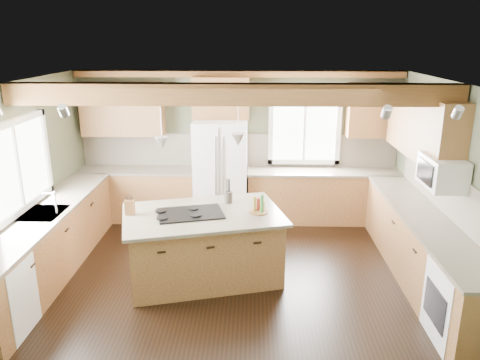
{
  "coord_description": "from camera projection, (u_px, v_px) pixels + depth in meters",
  "views": [
    {
      "loc": [
        0.26,
        -5.63,
        3.14
      ],
      "look_at": [
        0.09,
        0.3,
        1.32
      ],
      "focal_mm": 35.0,
      "sensor_mm": 36.0,
      "label": 1
    }
  ],
  "objects": [
    {
      "name": "floor",
      "position": [
        233.0,
        280.0,
        6.3
      ],
      "size": [
        5.6,
        5.6,
        0.0
      ],
      "primitive_type": "plane",
      "color": "black",
      "rests_on": "ground"
    },
    {
      "name": "ceiling",
      "position": [
        232.0,
        84.0,
        5.54
      ],
      "size": [
        5.6,
        5.6,
        0.0
      ],
      "primitive_type": "plane",
      "rotation": [
        3.14,
        0.0,
        0.0
      ],
      "color": "silver",
      "rests_on": "wall_back"
    },
    {
      "name": "wall_back",
      "position": [
        239.0,
        145.0,
        8.31
      ],
      "size": [
        5.6,
        0.0,
        5.6
      ],
      "primitive_type": "plane",
      "rotation": [
        1.57,
        0.0,
        0.0
      ],
      "color": "#4C523A",
      "rests_on": "ground"
    },
    {
      "name": "wall_left",
      "position": [
        15.0,
        186.0,
        6.0
      ],
      "size": [
        0.0,
        5.0,
        5.0
      ],
      "primitive_type": "plane",
      "rotation": [
        1.57,
        0.0,
        1.57
      ],
      "color": "#4C523A",
      "rests_on": "ground"
    },
    {
      "name": "wall_right",
      "position": [
        456.0,
        190.0,
        5.84
      ],
      "size": [
        0.0,
        5.0,
        5.0
      ],
      "primitive_type": "plane",
      "rotation": [
        1.57,
        0.0,
        -1.57
      ],
      "color": "#4C523A",
      "rests_on": "ground"
    },
    {
      "name": "ceiling_beam",
      "position": [
        232.0,
        94.0,
        5.68
      ],
      "size": [
        5.55,
        0.26,
        0.26
      ],
      "primitive_type": "cube",
      "color": "#573719",
      "rests_on": "ceiling"
    },
    {
      "name": "soffit_trim",
      "position": [
        239.0,
        74.0,
        7.85
      ],
      "size": [
        5.55,
        0.2,
        0.1
      ],
      "primitive_type": "cube",
      "color": "#573719",
      "rests_on": "ceiling"
    },
    {
      "name": "backsplash_back",
      "position": [
        239.0,
        150.0,
        8.32
      ],
      "size": [
        5.58,
        0.03,
        0.58
      ],
      "primitive_type": "cube",
      "color": "brown",
      "rests_on": "wall_back"
    },
    {
      "name": "backsplash_right",
      "position": [
        452.0,
        196.0,
        5.92
      ],
      "size": [
        0.03,
        3.7,
        0.58
      ],
      "primitive_type": "cube",
      "color": "brown",
      "rests_on": "wall_right"
    },
    {
      "name": "base_cab_back_left",
      "position": [
        138.0,
        195.0,
        8.33
      ],
      "size": [
        2.02,
        0.6,
        0.88
      ],
      "primitive_type": "cube",
      "color": "brown",
      "rests_on": "floor"
    },
    {
      "name": "counter_back_left",
      "position": [
        136.0,
        170.0,
        8.19
      ],
      "size": [
        2.06,
        0.64,
        0.04
      ],
      "primitive_type": "cube",
      "color": "#494135",
      "rests_on": "base_cab_back_left"
    },
    {
      "name": "base_cab_back_right",
      "position": [
        323.0,
        197.0,
        8.24
      ],
      "size": [
        2.62,
        0.6,
        0.88
      ],
      "primitive_type": "cube",
      "color": "brown",
      "rests_on": "floor"
    },
    {
      "name": "counter_back_right",
      "position": [
        324.0,
        172.0,
        8.1
      ],
      "size": [
        2.66,
        0.64,
        0.04
      ],
      "primitive_type": "cube",
      "color": "#494135",
      "rests_on": "base_cab_back_right"
    },
    {
      "name": "base_cab_left",
      "position": [
        48.0,
        246.0,
        6.29
      ],
      "size": [
        0.6,
        3.7,
        0.88
      ],
      "primitive_type": "cube",
      "color": "brown",
      "rests_on": "floor"
    },
    {
      "name": "counter_left",
      "position": [
        44.0,
        214.0,
        6.16
      ],
      "size": [
        0.64,
        3.74,
        0.04
      ],
      "primitive_type": "cube",
      "color": "#494135",
      "rests_on": "base_cab_left"
    },
    {
      "name": "base_cab_right",
      "position": [
        422.0,
        251.0,
        6.15
      ],
      "size": [
        0.6,
        3.7,
        0.88
      ],
      "primitive_type": "cube",
      "color": "brown",
      "rests_on": "floor"
    },
    {
      "name": "counter_right",
      "position": [
        427.0,
        218.0,
        6.02
      ],
      "size": [
        0.64,
        3.74,
        0.04
      ],
      "primitive_type": "cube",
      "color": "#494135",
      "rests_on": "base_cab_right"
    },
    {
      "name": "upper_cab_back_left",
      "position": [
        123.0,
        109.0,
        8.01
      ],
      "size": [
        1.4,
        0.35,
        0.9
      ],
      "primitive_type": "cube",
      "color": "brown",
      "rests_on": "wall_back"
    },
    {
      "name": "upper_cab_over_fridge",
      "position": [
        221.0,
        98.0,
        7.9
      ],
      "size": [
        0.96,
        0.35,
        0.7
      ],
      "primitive_type": "cube",
      "color": "brown",
      "rests_on": "wall_back"
    },
    {
      "name": "upper_cab_right",
      "position": [
        423.0,
        126.0,
        6.52
      ],
      "size": [
        0.35,
        2.2,
        0.9
      ],
      "primitive_type": "cube",
      "color": "brown",
      "rests_on": "wall_right"
    },
    {
      "name": "upper_cab_back_corner",
      "position": [
        374.0,
        110.0,
        7.89
      ],
      "size": [
        0.9,
        0.35,
        0.9
      ],
      "primitive_type": "cube",
      "color": "brown",
      "rests_on": "wall_back"
    },
    {
      "name": "window_left",
      "position": [
        16.0,
        166.0,
        5.98
      ],
      "size": [
        0.04,
        1.6,
        1.05
      ],
      "primitive_type": "cube",
      "color": "white",
      "rests_on": "wall_left"
    },
    {
      "name": "window_back",
      "position": [
        304.0,
        132.0,
        8.19
      ],
      "size": [
        1.1,
        0.04,
        1.0
      ],
      "primitive_type": "cube",
      "color": "white",
      "rests_on": "wall_back"
    },
    {
      "name": "sink",
      "position": [
        44.0,
        214.0,
        6.16
      ],
      "size": [
        0.5,
        0.65,
        0.03
      ],
      "primitive_type": "cube",
      "color": "#262628",
      "rests_on": "counter_left"
    },
    {
      "name": "faucet",
      "position": [
        56.0,
        204.0,
        6.11
      ],
      "size": [
        0.02,
        0.02,
        0.28
      ],
      "primitive_type": "cylinder",
      "color": "#B2B2B7",
      "rests_on": "sink"
    },
    {
      "name": "oven",
      "position": [
        464.0,
        306.0,
        4.91
      ],
      "size": [
        0.6,
        0.72,
        0.84
      ],
      "primitive_type": "cube",
      "color": "white",
      "rests_on": "floor"
    },
    {
      "name": "microwave",
      "position": [
        442.0,
        172.0,
        5.73
      ],
      "size": [
        0.4,
        0.7,
        0.38
      ],
      "primitive_type": "cube",
      "color": "white",
      "rests_on": "wall_right"
    },
    {
      "name": "pendant_left",
      "position": [
        162.0,
        143.0,
        5.76
      ],
      "size": [
        0.18,
        0.18,
        0.16
      ],
      "primitive_type": "cone",
      "rotation": [
        3.14,
        0.0,
        0.0
      ],
      "color": "#B2B2B7",
      "rests_on": "ceiling"
    },
    {
      "name": "pendant_right",
      "position": [
        238.0,
        140.0,
        5.96
      ],
      "size": [
        0.18,
        0.18,
        0.16
      ],
      "primitive_type": "cone",
      "rotation": [
        3.14,
        0.0,
        0.0
      ],
      "color": "#B2B2B7",
      "rests_on": "ceiling"
    },
    {
      "name": "refrigerator",
      "position": [
        221.0,
        172.0,
        8.07
      ],
      "size": [
        0.9,
        0.74,
        1.8
      ],
      "primitive_type": "cube",
      "color": "white",
      "rests_on": "floor"
    },
    {
      "name": "island",
      "position": [
        203.0,
        246.0,
        6.28
      ],
      "size": [
        2.16,
        1.63,
        0.88
      ],
      "primitive_type": "cube",
      "rotation": [
        0.0,
        0.0,
        0.26
      ],
      "color": "brown",
      "rests_on": "floor"
    },
    {
      "name": "island_top",
      "position": [
        203.0,
        214.0,
        6.15
      ],
      "size": [
        2.32,
        1.79,
        0.04
      ],
      "primitive_type": "cube",
      "rotation": [
        0.0,
        0.0,
        0.26
      ],
      "color": "#494135",
      "rests_on": "island"
    },
    {
      "name": "cooktop",
      "position": [
        190.0,
        213.0,
        6.1
      ],
      "size": [
        0.95,
        0.75,
        0.02
      ],
      "primitive_type": "cube",
      "rotation": [
        0.0,
        0.0,
        0.26
      ],
      "color": "black",
      "rests_on": "island_top"
    },
    {
      "name": "knife_block",
      "position": [
        130.0,
        207.0,
        6.07
      ],
      "size": [
        0.12,
        0.09,
        0.2
      ],
      "primitive_type": "cube",
      "rotation": [
        0.0,
        0.0,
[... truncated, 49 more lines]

